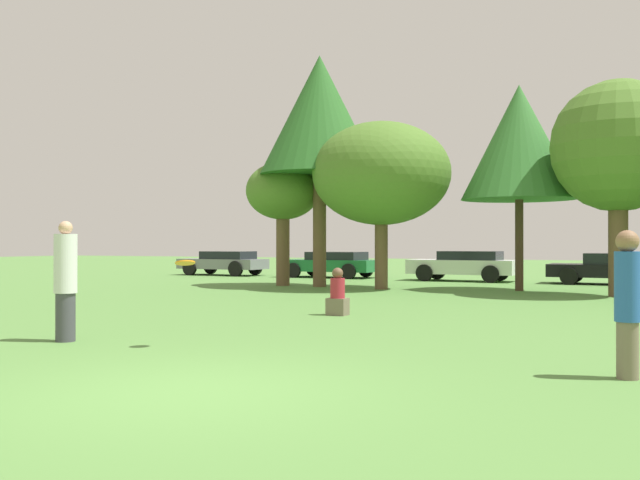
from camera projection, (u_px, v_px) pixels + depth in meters
ground_plane at (189, 391)px, 7.42m from camera, size 120.00×120.00×0.00m
person_thrower at (66, 281)px, 11.17m from camera, size 0.36×0.36×1.89m
person_catcher at (627, 301)px, 8.09m from camera, size 0.28×0.28×1.69m
frisbee at (185, 263)px, 10.51m from camera, size 0.30×0.29×0.12m
bystander_sitting at (338, 295)px, 15.21m from camera, size 0.42×0.35×1.02m
tree_0 at (283, 193)px, 25.76m from camera, size 2.68×2.68×4.48m
tree_1 at (320, 116)px, 25.11m from camera, size 4.22×4.22×8.18m
tree_2 at (381, 174)px, 23.73m from camera, size 4.63×4.63×5.58m
tree_3 at (519, 142)px, 22.95m from camera, size 3.72×3.72×6.66m
tree_4 at (618, 147)px, 20.50m from camera, size 3.81×3.81×6.25m
parked_car_grey at (224, 262)px, 33.90m from camera, size 4.24×1.99×1.14m
parked_car_green at (332, 263)px, 31.68m from camera, size 4.36×2.16×1.14m
parked_car_white at (464, 265)px, 28.73m from camera, size 4.33×2.02×1.21m
parked_car_black at (613, 268)px, 26.35m from camera, size 4.41×2.11×1.16m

